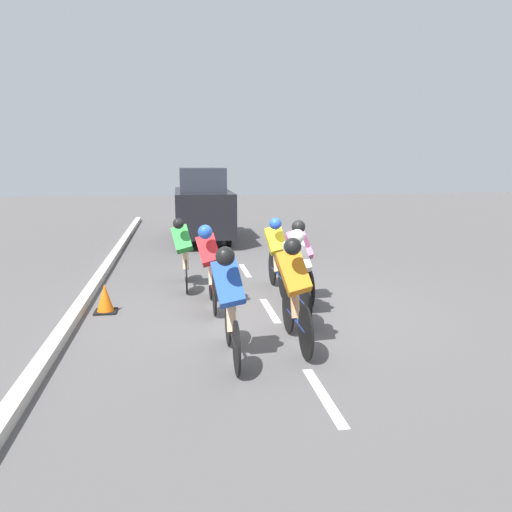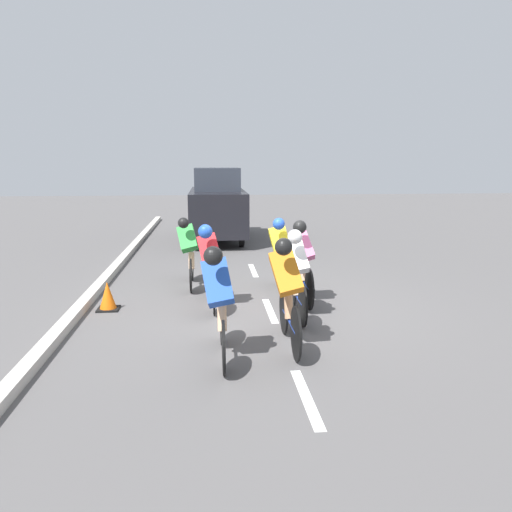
% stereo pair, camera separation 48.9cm
% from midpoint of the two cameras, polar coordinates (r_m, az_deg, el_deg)
% --- Properties ---
extents(ground_plane, '(60.00, 60.00, 0.00)m').
position_cam_midpoint_polar(ground_plane, '(8.67, 3.13, -6.00)').
color(ground_plane, '#565454').
extents(lane_stripe_near, '(0.12, 1.40, 0.01)m').
position_cam_midpoint_polar(lane_stripe_near, '(5.61, 8.37, -15.72)').
color(lane_stripe_near, white).
rests_on(lane_stripe_near, ground).
extents(lane_stripe_mid, '(0.12, 1.40, 0.01)m').
position_cam_midpoint_polar(lane_stripe_mid, '(8.54, 3.26, -6.24)').
color(lane_stripe_mid, white).
rests_on(lane_stripe_mid, ground).
extents(lane_stripe_far, '(0.12, 1.40, 0.01)m').
position_cam_midpoint_polar(lane_stripe_far, '(11.61, 0.88, -1.65)').
color(lane_stripe_far, white).
rests_on(lane_stripe_far, ground).
extents(curb, '(0.20, 27.87, 0.14)m').
position_cam_midpoint_polar(curb, '(8.65, -18.32, -6.10)').
color(curb, '#B7B2A8').
rests_on(curb, ground).
extents(cyclist_blue, '(0.42, 1.67, 1.52)m').
position_cam_midpoint_polar(cyclist_blue, '(6.23, -2.01, -4.95)').
color(cyclist_blue, black).
rests_on(cyclist_blue, ground).
extents(cyclist_red, '(0.44, 1.72, 1.48)m').
position_cam_midpoint_polar(cyclist_red, '(8.55, -3.57, -0.83)').
color(cyclist_red, black).
rests_on(cyclist_red, ground).
extents(cyclist_pink, '(0.46, 1.72, 1.52)m').
position_cam_midpoint_polar(cyclist_pink, '(8.86, 6.88, -0.35)').
color(cyclist_pink, black).
rests_on(cyclist_pink, ground).
extents(cyclist_green, '(0.44, 1.67, 1.44)m').
position_cam_midpoint_polar(cyclist_green, '(10.01, -6.30, 0.66)').
color(cyclist_green, black).
rests_on(cyclist_green, ground).
extents(cyclist_yellow, '(0.42, 1.76, 1.48)m').
position_cam_midpoint_polar(cyclist_yellow, '(9.55, 4.27, 0.32)').
color(cyclist_yellow, black).
rests_on(cyclist_yellow, ground).
extents(cyclist_white, '(0.42, 1.66, 1.48)m').
position_cam_midpoint_polar(cyclist_white, '(7.96, 6.37, -1.74)').
color(cyclist_white, black).
rests_on(cyclist_white, ground).
extents(cyclist_orange, '(0.45, 1.74, 1.55)m').
position_cam_midpoint_polar(cyclist_orange, '(6.69, 5.68, -3.87)').
color(cyclist_orange, black).
rests_on(cyclist_orange, ground).
extents(support_car, '(1.70, 4.48, 2.31)m').
position_cam_midpoint_polar(support_car, '(16.11, -3.57, 5.90)').
color(support_car, black).
rests_on(support_car, ground).
extents(traffic_cone, '(0.36, 0.36, 0.49)m').
position_cam_midpoint_polar(traffic_cone, '(8.81, -15.08, -4.49)').
color(traffic_cone, black).
rests_on(traffic_cone, ground).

